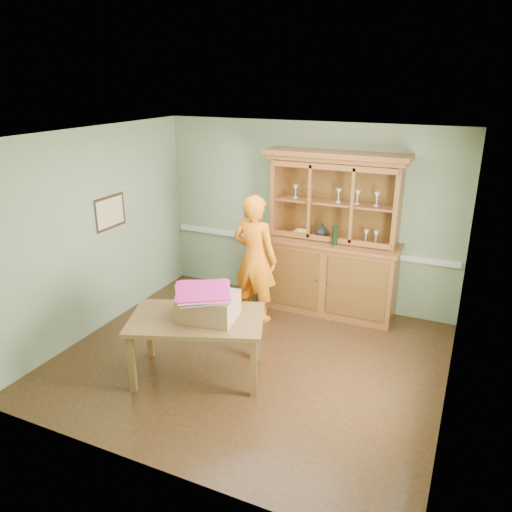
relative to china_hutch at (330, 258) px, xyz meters
The scene contains 14 objects.
floor 1.97m from the china_hutch, 104.81° to the right, with size 4.50×4.50×0.00m, color #4A3017.
ceiling 2.60m from the china_hutch, 104.81° to the right, with size 4.50×4.50×0.00m, color white.
wall_back 0.75m from the china_hutch, 149.97° to the left, with size 4.50×4.50×0.00m, color gray.
wall_left 3.26m from the china_hutch, 147.36° to the right, with size 4.00×4.00×0.00m, color gray.
wall_right 2.55m from the china_hutch, 44.08° to the right, with size 4.00×4.00×0.00m, color gray.
wall_front 3.80m from the china_hutch, 97.00° to the right, with size 4.50×4.50×0.00m, color gray.
chair_rail 0.52m from the china_hutch, 152.36° to the left, with size 4.41×0.05×0.08m, color silver.
framed_map 3.13m from the china_hutch, 151.91° to the right, with size 0.03×0.60×0.46m.
window_panel 2.78m from the china_hutch, 48.97° to the right, with size 0.03×0.96×1.36m.
china_hutch is the anchor object (origin of this frame).
dining_table 2.45m from the china_hutch, 110.68° to the right, with size 1.71×1.36×0.74m.
cardboard_box 2.35m from the china_hutch, 108.18° to the right, with size 0.61×0.49×0.28m, color #96764D.
kite_stack 2.42m from the china_hutch, 108.74° to the right, with size 0.80×0.80×0.06m.
person 1.12m from the china_hutch, 141.66° to the right, with size 0.66×0.43×1.81m, color orange.
Camera 1 is at (2.28, -4.84, 3.29)m, focal length 35.00 mm.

